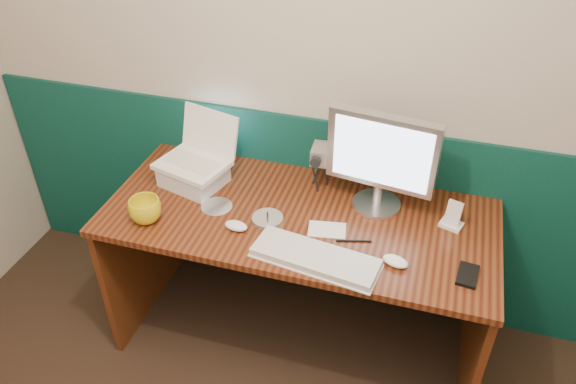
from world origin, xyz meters
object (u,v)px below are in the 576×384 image
(desk, at_px, (298,280))
(mug, at_px, (145,210))
(camcorder, at_px, (320,169))
(keyboard, at_px, (315,258))
(laptop, at_px, (190,143))
(monitor, at_px, (381,162))

(desk, distance_m, mug, 0.75)
(desk, bearing_deg, camcorder, 81.96)
(keyboard, distance_m, camcorder, 0.48)
(laptop, relative_size, camcorder, 1.62)
(camcorder, bearing_deg, mug, -148.36)
(laptop, bearing_deg, keyboard, -12.23)
(desk, distance_m, keyboard, 0.48)
(laptop, xyz_separation_m, monitor, (0.80, 0.07, 0.01))
(laptop, relative_size, mug, 2.21)
(desk, relative_size, keyboard, 3.41)
(desk, distance_m, camcorder, 0.51)
(laptop, distance_m, camcorder, 0.56)
(keyboard, relative_size, mug, 3.61)
(keyboard, xyz_separation_m, mug, (-0.71, 0.04, 0.04))
(laptop, relative_size, monitor, 0.66)
(desk, height_order, mug, mug)
(desk, bearing_deg, monitor, 27.48)
(camcorder, bearing_deg, laptop, -169.41)
(mug, bearing_deg, keyboard, -2.90)
(monitor, xyz_separation_m, camcorder, (-0.26, 0.07, -0.13))
(desk, height_order, laptop, laptop)
(desk, xyz_separation_m, mug, (-0.58, -0.21, 0.43))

